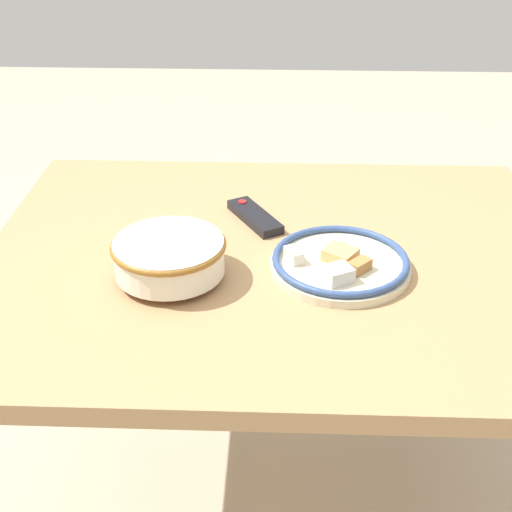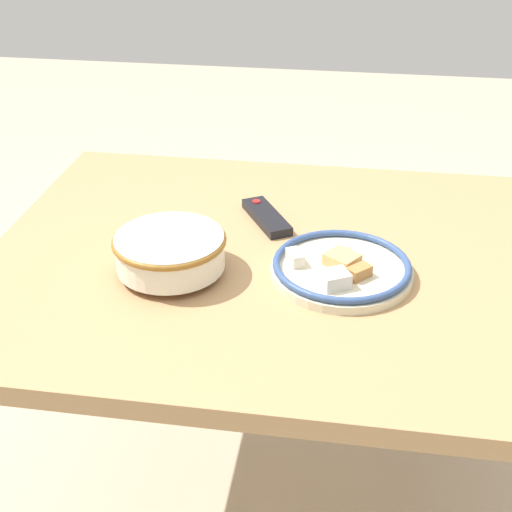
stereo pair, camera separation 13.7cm
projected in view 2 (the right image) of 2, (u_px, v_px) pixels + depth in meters
The scene contains 5 objects.
ground_plane at pixel (275, 503), 1.83m from camera, with size 8.00×8.00×0.00m, color #B7A88E.
dining_table at pixel (279, 290), 1.50m from camera, with size 1.20×0.95×0.74m.
noodle_bowl at pixel (170, 251), 1.37m from camera, with size 0.22×0.22×0.08m.
food_plate at pixel (341, 268), 1.38m from camera, with size 0.28×0.28×0.05m.
tv_remote at pixel (266, 217), 1.58m from camera, with size 0.13×0.17×0.02m.
Camera 2 is at (0.14, -1.25, 1.47)m, focal length 50.00 mm.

